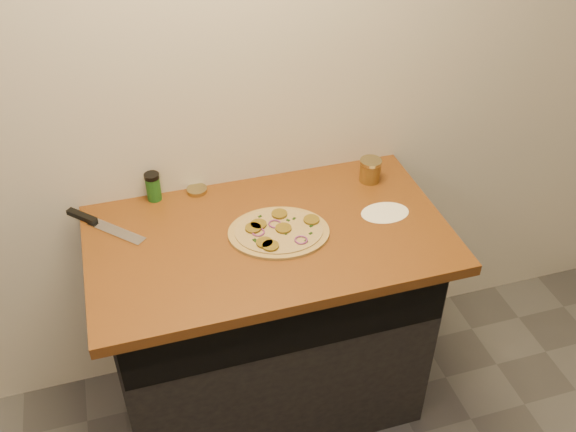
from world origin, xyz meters
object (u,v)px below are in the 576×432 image
object	(u,v)px
salsa_jar	(370,170)
spice_shaker	(153,187)
chefs_knife	(98,223)
pizza	(278,232)

from	to	relation	value
salsa_jar	spice_shaker	xyz separation A→B (m)	(-0.78, 0.11, 0.01)
chefs_knife	spice_shaker	distance (m)	0.23
spice_shaker	pizza	bearing A→B (deg)	-40.46
chefs_knife	spice_shaker	size ratio (longest dim) A/B	2.42
pizza	spice_shaker	xyz separation A→B (m)	(-0.37, 0.31, 0.05)
pizza	spice_shaker	bearing A→B (deg)	139.54
chefs_knife	spice_shaker	bearing A→B (deg)	24.68
pizza	salsa_jar	world-z (taller)	salsa_jar
chefs_knife	spice_shaker	xyz separation A→B (m)	(0.20, 0.09, 0.05)
salsa_jar	spice_shaker	bearing A→B (deg)	172.08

